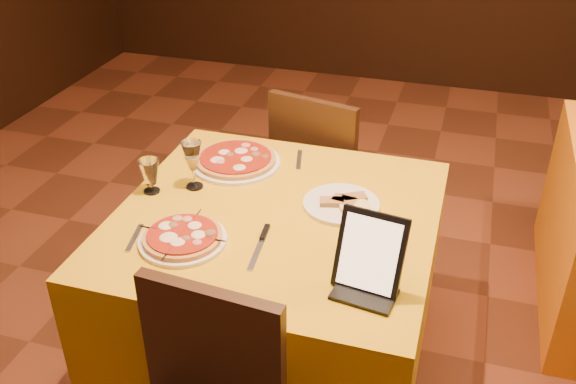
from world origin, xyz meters
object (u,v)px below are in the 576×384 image
(water_glass, at_px, (150,176))
(tablet, at_px, (370,253))
(chair_main_far, at_px, (330,174))
(wine_glass, at_px, (193,165))
(main_table, at_px, (277,297))
(pizza_near, at_px, (183,238))
(pizza_far, at_px, (236,161))

(water_glass, distance_m, tablet, 0.92)
(chair_main_far, height_order, wine_glass, wine_glass)
(main_table, distance_m, pizza_near, 0.52)
(pizza_near, height_order, tablet, tablet)
(main_table, bearing_deg, chair_main_far, 90.00)
(water_glass, bearing_deg, wine_glass, 29.00)
(main_table, bearing_deg, pizza_far, 131.13)
(water_glass, bearing_deg, chair_main_far, 59.65)
(wine_glass, bearing_deg, water_glass, -151.00)
(main_table, bearing_deg, wine_glass, 165.62)
(main_table, relative_size, wine_glass, 5.79)
(pizza_near, bearing_deg, wine_glass, 107.62)
(main_table, xyz_separation_m, chair_main_far, (0.00, 0.84, 0.08))
(main_table, height_order, chair_main_far, chair_main_far)
(pizza_far, relative_size, tablet, 1.45)
(chair_main_far, height_order, pizza_far, chair_main_far)
(main_table, xyz_separation_m, pizza_far, (-0.26, 0.30, 0.39))
(main_table, distance_m, chair_main_far, 0.84)
(tablet, bearing_deg, pizza_far, 145.74)
(wine_glass, distance_m, tablet, 0.82)
(wine_glass, xyz_separation_m, water_glass, (-0.14, -0.08, -0.03))
(pizza_far, distance_m, wine_glass, 0.24)
(main_table, bearing_deg, water_glass, 178.54)
(pizza_near, relative_size, water_glass, 2.21)
(pizza_near, bearing_deg, chair_main_far, 77.58)
(pizza_far, bearing_deg, main_table, -48.87)
(main_table, height_order, pizza_near, pizza_near)
(main_table, xyz_separation_m, water_glass, (-0.48, 0.01, 0.44))
(chair_main_far, relative_size, wine_glass, 4.79)
(chair_main_far, bearing_deg, pizza_far, 77.15)
(pizza_near, distance_m, wine_glass, 0.36)
(main_table, height_order, pizza_far, pizza_far)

